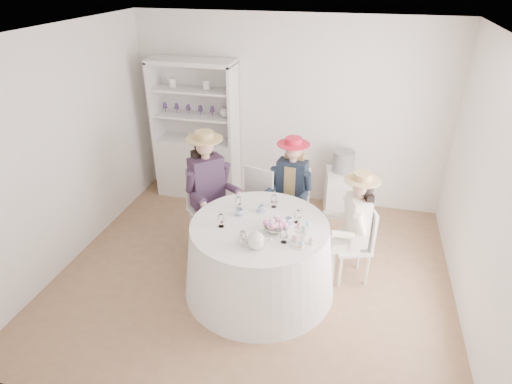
# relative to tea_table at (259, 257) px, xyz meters

# --- Properties ---
(ground) EXTENTS (4.50, 4.50, 0.00)m
(ground) POSITION_rel_tea_table_xyz_m (-0.12, 0.21, -0.42)
(ground) COLOR #876343
(ground) RESTS_ON ground
(ceiling) EXTENTS (4.50, 4.50, 0.00)m
(ceiling) POSITION_rel_tea_table_xyz_m (-0.12, 0.21, 2.28)
(ceiling) COLOR white
(ceiling) RESTS_ON wall_back
(wall_back) EXTENTS (4.50, 0.00, 4.50)m
(wall_back) POSITION_rel_tea_table_xyz_m (-0.12, 2.21, 0.93)
(wall_back) COLOR white
(wall_back) RESTS_ON ground
(wall_front) EXTENTS (4.50, 0.00, 4.50)m
(wall_front) POSITION_rel_tea_table_xyz_m (-0.12, -1.79, 0.93)
(wall_front) COLOR white
(wall_front) RESTS_ON ground
(wall_left) EXTENTS (0.00, 4.50, 4.50)m
(wall_left) POSITION_rel_tea_table_xyz_m (-2.37, 0.21, 0.93)
(wall_left) COLOR white
(wall_left) RESTS_ON ground
(wall_right) EXTENTS (0.00, 4.50, 4.50)m
(wall_right) POSITION_rel_tea_table_xyz_m (2.13, 0.21, 0.93)
(wall_right) COLOR white
(wall_right) RESTS_ON ground
(tea_table) EXTENTS (1.66, 1.66, 0.84)m
(tea_table) POSITION_rel_tea_table_xyz_m (0.00, 0.00, 0.00)
(tea_table) COLOR white
(tea_table) RESTS_ON ground
(hutch) EXTENTS (1.34, 0.73, 2.08)m
(hutch) POSITION_rel_tea_table_xyz_m (-1.46, 1.98, 0.32)
(hutch) COLOR silver
(hutch) RESTS_ON ground
(side_table) EXTENTS (0.49, 0.49, 0.67)m
(side_table) POSITION_rel_tea_table_xyz_m (0.74, 1.91, -0.09)
(side_table) COLOR silver
(side_table) RESTS_ON ground
(hatbox) EXTENTS (0.31, 0.31, 0.30)m
(hatbox) POSITION_rel_tea_table_xyz_m (0.74, 1.91, 0.40)
(hatbox) COLOR black
(hatbox) RESTS_ON side_table
(guest_left) EXTENTS (0.66, 0.65, 1.54)m
(guest_left) POSITION_rel_tea_table_xyz_m (-0.82, 0.67, 0.45)
(guest_left) COLOR silver
(guest_left) RESTS_ON ground
(guest_mid) EXTENTS (0.53, 0.55, 1.42)m
(guest_mid) POSITION_rel_tea_table_xyz_m (0.15, 1.05, 0.39)
(guest_mid) COLOR silver
(guest_mid) RESTS_ON ground
(guest_right) EXTENTS (0.55, 0.51, 1.35)m
(guest_right) POSITION_rel_tea_table_xyz_m (0.97, 0.43, 0.34)
(guest_right) COLOR silver
(guest_right) RESTS_ON ground
(spare_chair) EXTENTS (0.53, 0.53, 1.03)m
(spare_chair) POSITION_rel_tea_table_xyz_m (-0.21, 1.05, 0.13)
(spare_chair) COLOR silver
(spare_chair) RESTS_ON ground
(teacup_a) EXTENTS (0.09, 0.09, 0.07)m
(teacup_a) POSITION_rel_tea_table_xyz_m (-0.25, 0.12, 0.46)
(teacup_a) COLOR white
(teacup_a) RESTS_ON tea_table
(teacup_b) EXTENTS (0.09, 0.09, 0.07)m
(teacup_b) POSITION_rel_tea_table_xyz_m (-0.05, 0.26, 0.46)
(teacup_b) COLOR white
(teacup_b) RESTS_ON tea_table
(teacup_c) EXTENTS (0.08, 0.08, 0.07)m
(teacup_c) POSITION_rel_tea_table_xyz_m (0.29, 0.08, 0.46)
(teacup_c) COLOR white
(teacup_c) RESTS_ON tea_table
(flower_bowl) EXTENTS (0.28, 0.28, 0.06)m
(flower_bowl) POSITION_rel_tea_table_xyz_m (0.19, -0.09, 0.45)
(flower_bowl) COLOR white
(flower_bowl) RESTS_ON tea_table
(flower_arrangement) EXTENTS (0.18, 0.18, 0.07)m
(flower_arrangement) POSITION_rel_tea_table_xyz_m (0.19, -0.08, 0.51)
(flower_arrangement) COLOR pink
(flower_arrangement) RESTS_ON tea_table
(table_teapot) EXTENTS (0.24, 0.17, 0.18)m
(table_teapot) POSITION_rel_tea_table_xyz_m (0.07, -0.41, 0.50)
(table_teapot) COLOR white
(table_teapot) RESTS_ON tea_table
(sandwich_plate) EXTENTS (0.23, 0.23, 0.05)m
(sandwich_plate) POSITION_rel_tea_table_xyz_m (-0.05, -0.31, 0.44)
(sandwich_plate) COLOR white
(sandwich_plate) RESTS_ON tea_table
(cupcake_stand) EXTENTS (0.24, 0.24, 0.23)m
(cupcake_stand) POSITION_rel_tea_table_xyz_m (0.49, -0.23, 0.51)
(cupcake_stand) COLOR white
(cupcake_stand) RESTS_ON tea_table
(stemware_set) EXTENTS (0.83, 0.87, 0.15)m
(stemware_set) POSITION_rel_tea_table_xyz_m (-0.00, -0.00, 0.50)
(stemware_set) COLOR white
(stemware_set) RESTS_ON tea_table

